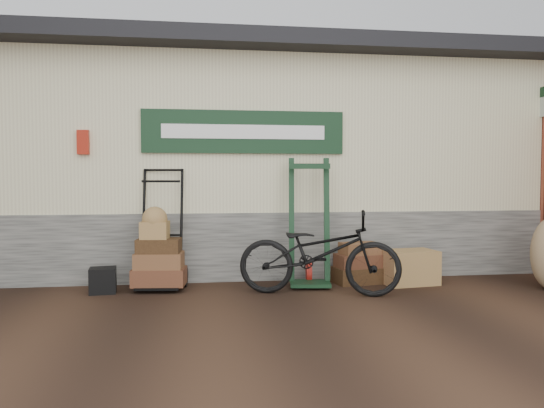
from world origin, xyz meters
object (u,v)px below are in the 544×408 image
(green_barrow, at_px, (309,222))
(suitcase_stack, at_px, (358,263))
(bicycle, at_px, (319,248))
(wicker_hamper, at_px, (409,267))
(porter_trolley, at_px, (161,227))
(black_trunk, at_px, (103,280))

(green_barrow, distance_m, suitcase_stack, 0.85)
(bicycle, bearing_deg, green_barrow, 17.14)
(wicker_hamper, bearing_deg, bicycle, -160.99)
(porter_trolley, xyz_separation_m, black_trunk, (-0.67, -0.22, -0.60))
(wicker_hamper, bearing_deg, porter_trolley, 175.90)
(suitcase_stack, height_order, bicycle, bicycle)
(black_trunk, bearing_deg, wicker_hamper, -0.01)
(suitcase_stack, relative_size, black_trunk, 1.99)
(porter_trolley, xyz_separation_m, bicycle, (1.84, -0.67, -0.21))
(bicycle, bearing_deg, black_trunk, 96.95)
(porter_trolley, bearing_deg, green_barrow, 2.53)
(green_barrow, xyz_separation_m, wicker_hamper, (1.29, -0.09, -0.59))
(black_trunk, xyz_separation_m, bicycle, (2.51, -0.44, 0.40))
(suitcase_stack, height_order, wicker_hamper, suitcase_stack)
(green_barrow, xyz_separation_m, black_trunk, (-2.51, -0.09, -0.65))
(suitcase_stack, xyz_separation_m, black_trunk, (-3.16, -0.15, -0.12))
(black_trunk, bearing_deg, suitcase_stack, 2.69)
(green_barrow, relative_size, bicycle, 0.85)
(green_barrow, relative_size, wicker_hamper, 2.42)
(porter_trolley, bearing_deg, bicycle, -13.37)
(bicycle, bearing_deg, porter_trolley, 87.05)
(suitcase_stack, xyz_separation_m, wicker_hamper, (0.63, -0.15, -0.05))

